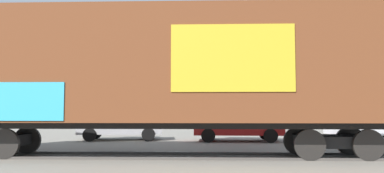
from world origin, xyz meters
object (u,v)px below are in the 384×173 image
at_px(parked_car_silver, 120,123).
at_px(parked_car_red, 236,124).
at_px(parked_car_white, 372,124).
at_px(flagpole, 246,47).
at_px(freight_car, 158,70).

bearing_deg(parked_car_silver, parked_car_red, -3.01).
bearing_deg(parked_car_white, flagpole, 129.63).
height_order(parked_car_silver, parked_car_red, parked_car_red).
relative_size(freight_car, flagpole, 1.70).
relative_size(parked_car_silver, parked_car_red, 1.02).
xyz_separation_m(flagpole, parked_car_red, (-1.12, -6.96, -4.92)).
bearing_deg(parked_car_red, flagpole, 80.85).
bearing_deg(parked_car_white, parked_car_silver, -179.40).
xyz_separation_m(parked_car_silver, parked_car_red, (5.74, -0.30, 0.00)).
relative_size(freight_car, parked_car_red, 3.83).
bearing_deg(flagpole, freight_car, -106.97).
bearing_deg(parked_car_white, freight_car, -145.27).
relative_size(freight_car, parked_car_silver, 3.74).
xyz_separation_m(freight_car, parked_car_silver, (-2.88, 6.38, -1.95)).
xyz_separation_m(freight_car, parked_car_red, (2.86, 6.08, -1.95)).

